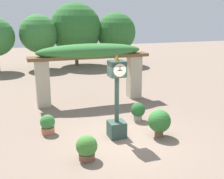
% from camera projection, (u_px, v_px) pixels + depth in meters
% --- Properties ---
extents(ground_plane, '(60.00, 60.00, 0.00)m').
position_uv_depth(ground_plane, '(126.00, 139.00, 9.55)').
color(ground_plane, '#7F6B5B').
extents(pedestal_clock, '(0.56, 0.57, 2.86)m').
position_uv_depth(pedestal_clock, '(117.00, 102.00, 9.42)').
color(pedestal_clock, '#2D473D').
rests_on(pedestal_clock, ground).
extents(pergola, '(5.74, 1.21, 2.80)m').
position_uv_depth(pergola, '(90.00, 59.00, 13.24)').
color(pergola, '#BCB299').
rests_on(pergola, ground).
extents(potted_plant_near_left, '(0.57, 0.57, 0.74)m').
position_uv_depth(potted_plant_near_left, '(138.00, 111.00, 11.14)').
color(potted_plant_near_left, gray).
rests_on(potted_plant_near_left, ground).
extents(potted_plant_near_right, '(0.53, 0.53, 0.70)m').
position_uv_depth(potted_plant_near_right, '(48.00, 124.00, 9.93)').
color(potted_plant_near_right, '#B26B4C').
rests_on(potted_plant_near_right, ground).
extents(potted_plant_far_left, '(0.63, 0.63, 0.75)m').
position_uv_depth(potted_plant_far_left, '(87.00, 147.00, 8.12)').
color(potted_plant_far_left, brown).
rests_on(potted_plant_far_left, ground).
extents(potted_plant_far_right, '(0.78, 0.78, 0.96)m').
position_uv_depth(potted_plant_far_right, '(159.00, 122.00, 9.64)').
color(potted_plant_far_right, brown).
rests_on(potted_plant_far_right, ground).
extents(tree_line, '(12.51, 4.42, 5.10)m').
position_uv_depth(tree_line, '(69.00, 31.00, 22.47)').
color(tree_line, brown).
rests_on(tree_line, ground).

